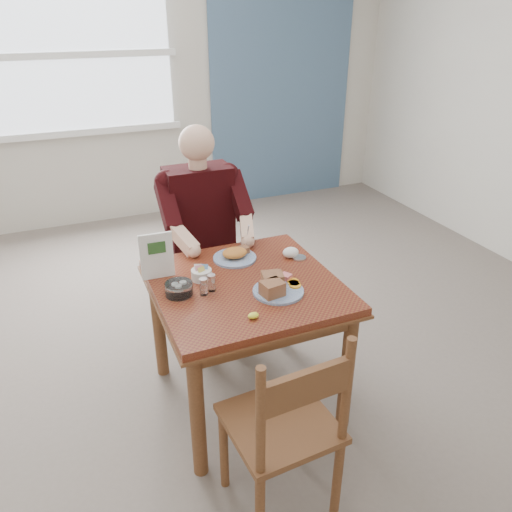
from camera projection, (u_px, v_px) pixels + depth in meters
name	position (u px, v px, depth m)	size (l,w,h in m)	color
floor	(247.00, 396.00, 2.85)	(6.00, 6.00, 0.00)	#6B5F57
wall_back	(128.00, 76.00, 4.69)	(5.50, 5.50, 0.00)	beige
accent_panel	(282.00, 69.00, 5.22)	(1.60, 0.02, 2.80)	#476584
lemon_wedge	(253.00, 316.00, 2.21)	(0.05, 0.04, 0.03)	#F3F633
napkin	(291.00, 252.00, 2.74)	(0.09, 0.07, 0.06)	white
metal_dish	(299.00, 258.00, 2.74)	(0.08, 0.08, 0.01)	silver
window	(80.00, 55.00, 4.43)	(1.72, 0.04, 1.42)	white
table	(246.00, 301.00, 2.56)	(0.92, 0.92, 0.75)	brown
chair_far	(202.00, 262.00, 3.29)	(0.42, 0.42, 0.95)	brown
chair_near	(285.00, 429.00, 2.00)	(0.45, 0.45, 0.95)	brown
diner	(203.00, 221.00, 3.06)	(0.53, 0.56, 1.39)	tan
near_plate	(276.00, 287.00, 2.41)	(0.27, 0.25, 0.08)	white
far_plate	(235.00, 255.00, 2.73)	(0.28, 0.28, 0.06)	white
caddy	(202.00, 274.00, 2.52)	(0.13, 0.13, 0.08)	white
shakers	(208.00, 285.00, 2.40)	(0.10, 0.07, 0.09)	white
creamer	(179.00, 289.00, 2.39)	(0.17, 0.17, 0.06)	white
menu	(157.00, 256.00, 2.50)	(0.17, 0.02, 0.25)	white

